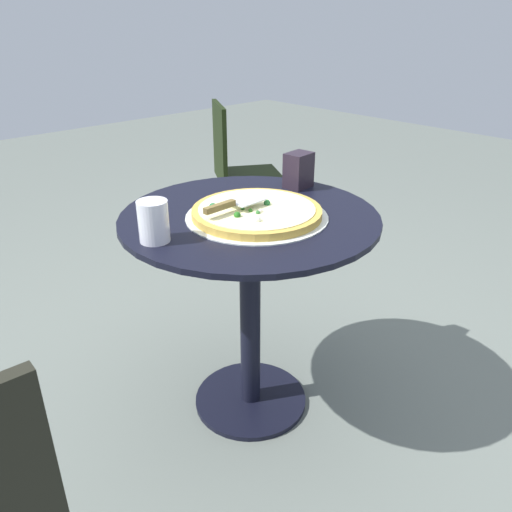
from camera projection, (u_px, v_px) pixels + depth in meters
ground_plane at (251, 400)px, 1.88m from camera, size 10.00×10.00×0.00m
patio_table at (250, 271)px, 1.64m from camera, size 0.80×0.80×0.74m
pizza_on_tray at (256, 213)px, 1.53m from camera, size 0.43×0.43×0.05m
pizza_server at (232, 204)px, 1.49m from camera, size 0.08×0.21×0.02m
drinking_cup at (154, 221)px, 1.35m from camera, size 0.08×0.08×0.11m
napkin_dispenser at (299, 170)px, 1.77m from camera, size 0.08×0.10×0.12m
patio_chair_near at (237, 166)px, 2.94m from camera, size 0.50×0.50×0.84m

